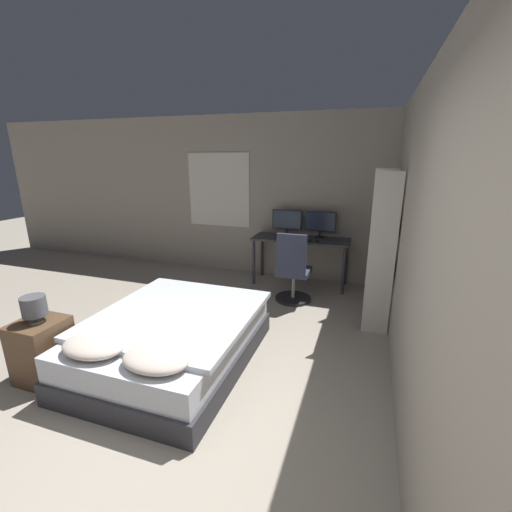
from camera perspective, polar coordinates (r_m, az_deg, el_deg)
The scene contains 13 objects.
ground_plane at distance 2.80m, azimuth -22.04°, elevation -31.94°, with size 20.00×20.00×0.00m, color #9E9384.
wall_back at distance 5.81m, azimuth 4.58°, elevation 9.54°, with size 12.00×0.08×2.70m.
wall_side_right at distance 2.93m, azimuth 25.15°, elevation 1.18°, with size 0.06×12.00×2.70m.
bed at distance 3.65m, azimuth -13.79°, elevation -13.37°, with size 1.51×1.92×0.59m.
nightstand at distance 3.86m, azimuth -31.99°, elevation -13.20°, with size 0.41×0.42×0.59m.
bedside_lamp at distance 3.68m, azimuth -33.04°, elevation -7.06°, with size 0.21×0.21×0.25m.
desk at distance 5.53m, azimuth 7.42°, elevation 1.90°, with size 1.53×0.55×0.77m.
monitor_left at distance 5.67m, azimuth 5.18°, elevation 5.89°, with size 0.49×0.16×0.42m.
monitor_right at distance 5.58m, azimuth 10.67°, elevation 5.49°, with size 0.49×0.16×0.42m.
keyboard at distance 5.34m, azimuth 7.10°, elevation 2.63°, with size 0.41×0.13×0.02m.
computer_mouse at distance 5.29m, azimuth 10.22°, elevation 2.46°, with size 0.07×0.05×0.04m.
office_chair at distance 4.90m, azimuth 6.16°, elevation -3.13°, with size 0.52×0.52×1.03m.
bookshelf at distance 4.38m, azimuth 20.25°, elevation 2.17°, with size 0.30×0.86×1.89m.
Camera 1 is at (1.38, -1.32, 2.04)m, focal length 24.00 mm.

